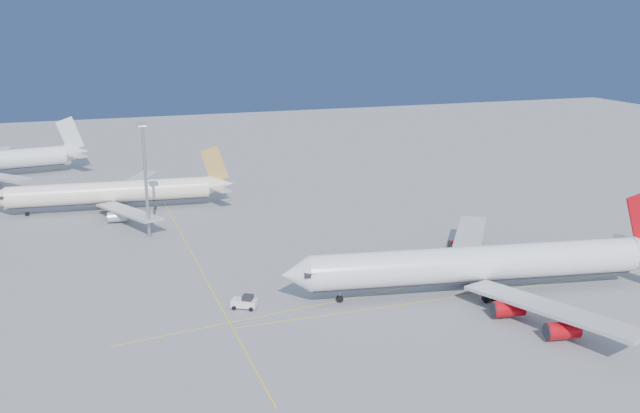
{
  "coord_description": "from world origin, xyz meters",
  "views": [
    {
      "loc": [
        -61.76,
        -119.45,
        48.96
      ],
      "look_at": [
        -9.86,
        29.32,
        7.0
      ],
      "focal_mm": 40.0,
      "sensor_mm": 36.0,
      "label": 1
    }
  ],
  "objects_px": {
    "pushback_tug": "(245,302)",
    "light_mast": "(145,171)",
    "airliner_virgin": "(484,264)",
    "airliner_etihad": "(116,192)"
  },
  "relations": [
    {
      "from": "airliner_virgin",
      "to": "light_mast",
      "type": "relative_size",
      "value": 2.8
    },
    {
      "from": "airliner_virgin",
      "to": "airliner_etihad",
      "type": "bearing_deg",
      "value": 135.43
    },
    {
      "from": "airliner_virgin",
      "to": "pushback_tug",
      "type": "height_order",
      "value": "airliner_virgin"
    },
    {
      "from": "light_mast",
      "to": "airliner_etihad",
      "type": "bearing_deg",
      "value": 101.6
    },
    {
      "from": "airliner_etihad",
      "to": "light_mast",
      "type": "xyz_separation_m",
      "value": [
        5.44,
        -26.51,
        10.69
      ]
    },
    {
      "from": "airliner_virgin",
      "to": "airliner_etihad",
      "type": "relative_size",
      "value": 1.2
    },
    {
      "from": "pushback_tug",
      "to": "airliner_virgin",
      "type": "bearing_deg",
      "value": 20.47
    },
    {
      "from": "pushback_tug",
      "to": "light_mast",
      "type": "height_order",
      "value": "light_mast"
    },
    {
      "from": "airliner_etihad",
      "to": "light_mast",
      "type": "relative_size",
      "value": 2.34
    },
    {
      "from": "pushback_tug",
      "to": "light_mast",
      "type": "relative_size",
      "value": 0.18
    }
  ]
}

